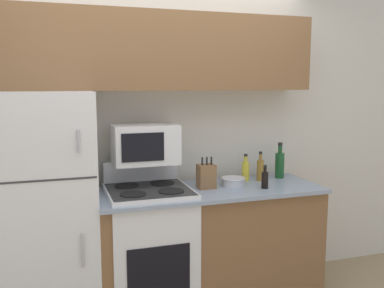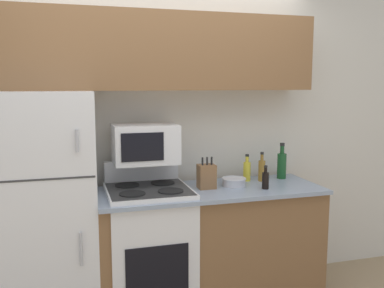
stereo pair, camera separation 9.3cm
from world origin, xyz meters
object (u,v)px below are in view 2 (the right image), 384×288
at_px(bottle_soy_sauce, 265,180).
at_px(bottle_vinegar, 262,170).
at_px(stove, 149,249).
at_px(bowl, 234,182).
at_px(refrigerator, 48,212).
at_px(microwave, 145,144).
at_px(bottle_cooking_spray, 247,170).
at_px(bottle_wine_green, 282,165).
at_px(knife_block, 207,176).

relative_size(bottle_soy_sauce, bottle_vinegar, 0.75).
bearing_deg(bottle_vinegar, stove, -172.93).
xyz_separation_m(bottle_soy_sauce, bottle_vinegar, (0.09, 0.25, 0.02)).
relative_size(bowl, bottle_soy_sauce, 1.06).
relative_size(bowl, bottle_vinegar, 0.79).
bearing_deg(refrigerator, bottle_soy_sauce, -6.02).
relative_size(microwave, bottle_soy_sauce, 2.64).
height_order(bottle_cooking_spray, bottle_wine_green, bottle_wine_green).
relative_size(stove, bowl, 5.86).
relative_size(knife_block, bottle_vinegar, 1.01).
xyz_separation_m(knife_block, bottle_wine_green, (0.71, 0.15, 0.02)).
bearing_deg(refrigerator, bottle_wine_green, 3.83).
distance_m(bottle_vinegar, bottle_wine_green, 0.21).
height_order(bottle_soy_sauce, bottle_vinegar, bottle_vinegar).
xyz_separation_m(bowl, bottle_soy_sauce, (0.19, -0.15, 0.04)).
bearing_deg(microwave, bottle_cooking_spray, 2.10).
height_order(stove, knife_block, knife_block).
xyz_separation_m(microwave, bottle_vinegar, (0.95, -0.01, -0.25)).
bearing_deg(bottle_cooking_spray, bottle_wine_green, 0.70).
distance_m(refrigerator, bottle_wine_green, 1.88).
height_order(refrigerator, microwave, refrigerator).
bearing_deg(refrigerator, bottle_vinegar, 2.78).
xyz_separation_m(bottle_soy_sauce, bottle_wine_green, (0.29, 0.29, 0.05)).
xyz_separation_m(microwave, bottle_wine_green, (1.16, 0.03, -0.23)).
height_order(microwave, bottle_cooking_spray, microwave).
height_order(bottle_cooking_spray, bottle_soy_sauce, bottle_cooking_spray).
height_order(refrigerator, bottle_wine_green, refrigerator).
distance_m(bowl, bottle_cooking_spray, 0.22).
distance_m(bottle_soy_sauce, bottle_wine_green, 0.41).
height_order(microwave, bottle_soy_sauce, microwave).
distance_m(refrigerator, bottle_soy_sauce, 1.59).
distance_m(bottle_cooking_spray, bottle_vinegar, 0.12).
bearing_deg(bottle_cooking_spray, bottle_vinegar, -19.53).
height_order(bottle_cooking_spray, bottle_vinegar, bottle_vinegar).
height_order(stove, bowl, stove).
distance_m(bottle_soy_sauce, bottle_vinegar, 0.26).
bearing_deg(bottle_vinegar, bowl, -161.57).
xyz_separation_m(bottle_vinegar, bottle_wine_green, (0.20, 0.04, 0.02)).
height_order(refrigerator, bottle_soy_sauce, refrigerator).
bearing_deg(refrigerator, bottle_cooking_spray, 4.47).
bearing_deg(bowl, bottle_cooking_spray, 38.64).
distance_m(stove, bottle_cooking_spray, 1.00).
bearing_deg(stove, knife_block, 1.79).
bearing_deg(microwave, bottle_vinegar, -0.56).
bearing_deg(knife_block, bottle_vinegar, 11.65).
height_order(stove, microwave, microwave).
bearing_deg(stove, bowl, 2.15).
relative_size(microwave, bowl, 2.49).
relative_size(microwave, knife_block, 1.96).
height_order(refrigerator, knife_block, refrigerator).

